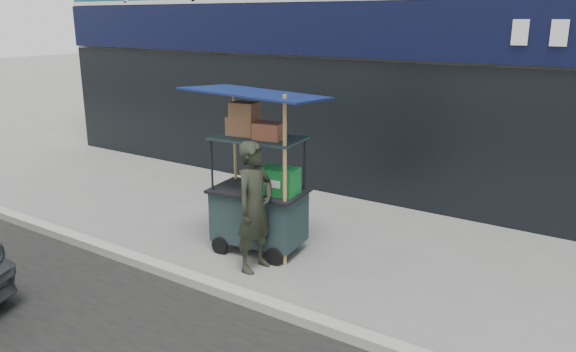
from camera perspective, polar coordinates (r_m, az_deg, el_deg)
The scene contains 4 objects.
ground at distance 6.90m, azimuth -6.30°, elevation -10.99°, with size 80.00×80.00×0.00m, color slate.
curb at distance 6.74m, azimuth -7.44°, elevation -11.15°, with size 80.00×0.18×0.12m, color #999890.
vendor_cart at distance 7.56m, azimuth -2.89°, elevation -1.97°, with size 1.82×1.40×2.26m.
vendor_man at distance 6.99m, azimuth -3.40°, elevation -3.15°, with size 0.61×0.40×1.66m, color black.
Camera 1 is at (4.07, -4.63, 3.10)m, focal length 35.00 mm.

